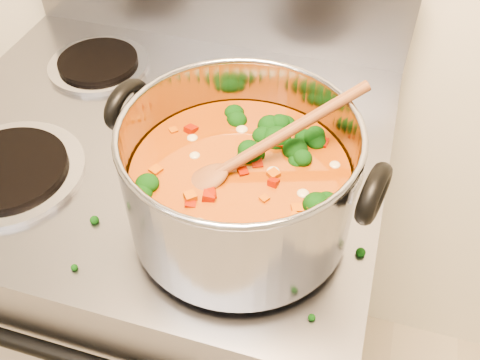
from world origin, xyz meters
name	(u,v)px	position (x,y,z in m)	size (l,w,h in m)	color
electric_range	(180,288)	(0.03, 1.16, 0.47)	(0.72, 0.66, 1.08)	gray
stockpot	(240,181)	(0.21, 1.02, 1.01)	(0.35, 0.28, 0.17)	#919299
wooden_spoon	(247,156)	(0.22, 1.02, 1.05)	(0.20, 0.17, 0.10)	brown
cooktop_crumbs	(290,220)	(0.28, 1.05, 0.92)	(0.33, 0.33, 0.01)	black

